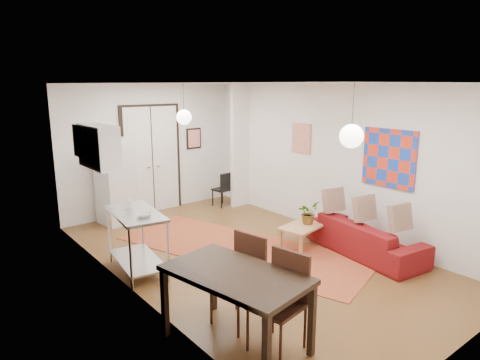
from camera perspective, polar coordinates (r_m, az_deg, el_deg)
floor at (r=7.47m, az=1.14°, el=-10.07°), size 7.00×7.00×0.00m
ceiling at (r=6.89m, az=1.25°, el=12.78°), size 4.20×7.00×0.02m
wall_back at (r=9.94m, az=-11.85°, el=4.09°), size 4.20×0.02×2.90m
wall_front at (r=4.97m, az=28.08°, el=-5.67°), size 4.20×0.02×2.90m
wall_left at (r=5.95m, az=-14.57°, el=-1.71°), size 0.02×7.00×2.90m
wall_right at (r=8.51m, az=12.15°, el=2.67°), size 0.02×7.00×2.90m
double_doors at (r=9.94m, az=-11.66°, el=2.64°), size 1.44×0.06×2.50m
stub_partition at (r=10.14m, az=0.02°, el=4.52°), size 0.50×0.10×2.90m
wall_cabinet at (r=7.30m, az=-18.33°, el=4.27°), size 0.35×1.00×0.70m
painting_popart at (r=7.74m, az=19.25°, el=2.77°), size 0.05×1.00×1.00m
painting_abstract at (r=8.96m, az=8.19°, el=5.58°), size 0.05×0.50×0.60m
poster_back at (r=10.46m, az=-6.16°, el=5.53°), size 0.40×0.03×0.50m
print_left at (r=7.72m, az=-20.71°, el=4.89°), size 0.03×0.44×0.54m
pendant_back at (r=8.54m, az=-7.48°, el=8.30°), size 0.30×0.30×0.80m
pendant_front at (r=5.54m, az=14.64°, el=5.68°), size 0.30×0.30×0.80m
kilim_rug at (r=7.74m, az=0.12°, el=-9.16°), size 3.06×4.89×0.01m
sofa at (r=7.73m, az=16.45°, el=-7.37°), size 2.19×1.11×0.61m
coffee_table at (r=7.80m, az=8.52°, el=-6.30°), size 1.04×0.70×0.43m
potted_plant at (r=7.79m, az=9.09°, el=-4.31°), size 0.39×0.43×0.41m
kitchen_counter at (r=6.85m, az=-13.62°, el=-6.84°), size 0.81×1.35×0.97m
bowl at (r=6.48m, az=-12.65°, el=-4.55°), size 0.29×0.29×0.06m
soap_bottle at (r=6.94m, az=-14.69°, el=-2.87°), size 0.12×0.12×0.20m
fridge at (r=9.31m, az=-16.30°, el=-0.16°), size 0.72×0.72×1.80m
dining_table at (r=4.81m, az=-0.61°, el=-13.25°), size 1.19×1.73×0.88m
dining_chair_near at (r=5.37m, az=-1.13°, el=-12.11°), size 0.61×0.79×1.09m
dining_chair_far at (r=4.89m, az=4.04°, el=-14.78°), size 0.61×0.79×1.09m
black_side_chair at (r=10.34m, az=-2.69°, el=-0.78°), size 0.42×0.42×0.83m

